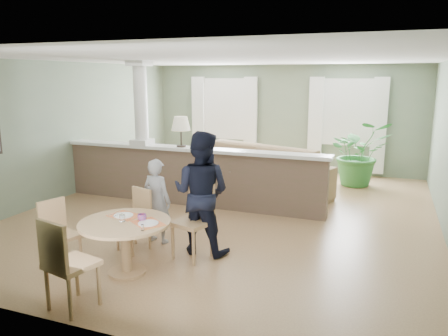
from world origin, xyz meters
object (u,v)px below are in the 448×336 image
at_px(houseplant, 359,153).
at_px(man_person, 201,193).
at_px(chair_far_boy, 137,216).
at_px(child_person, 157,201).
at_px(chair_side, 58,231).
at_px(chair_far_man, 196,216).
at_px(dining_table, 126,232).
at_px(chair_near, 65,261).
at_px(sofa, 248,170).

xyz_separation_m(houseplant, man_person, (-1.73, -4.75, 0.12)).
height_order(chair_far_boy, child_person, child_person).
bearing_deg(houseplant, chair_far_boy, -117.97).
distance_m(houseplant, chair_side, 6.71).
bearing_deg(chair_far_man, man_person, 99.13).
distance_m(dining_table, chair_far_boy, 0.81).
bearing_deg(chair_far_boy, chair_side, -106.72).
xyz_separation_m(chair_near, chair_side, (-0.84, 0.84, -0.07)).
distance_m(houseplant, chair_near, 7.12).
xyz_separation_m(chair_far_man, chair_near, (-0.65, -1.80, -0.00)).
xyz_separation_m(chair_side, man_person, (1.51, 1.11, 0.37)).
xyz_separation_m(chair_near, man_person, (0.67, 1.95, 0.29)).
distance_m(houseplant, dining_table, 6.17).
xyz_separation_m(sofa, chair_far_boy, (-0.56, -3.42, -0.01)).
distance_m(sofa, chair_side, 4.46).
relative_size(chair_far_boy, chair_side, 0.99).
bearing_deg(child_person, man_person, -179.73).
bearing_deg(man_person, child_person, -8.02).
relative_size(sofa, chair_side, 3.83).
distance_m(chair_near, chair_side, 1.19).
distance_m(dining_table, chair_near, 0.99).
xyz_separation_m(houseplant, chair_far_man, (-1.75, -4.90, -0.17)).
height_order(chair_far_man, chair_side, chair_far_man).
xyz_separation_m(sofa, dining_table, (-0.24, -4.16, 0.05)).
xyz_separation_m(sofa, chair_near, (-0.33, -5.15, 0.06)).
bearing_deg(child_person, chair_far_man, 169.21).
bearing_deg(houseplant, chair_side, -119.00).
distance_m(chair_near, child_person, 2.06).
xyz_separation_m(chair_side, child_person, (0.76, 1.22, 0.14)).
height_order(dining_table, child_person, child_person).
relative_size(chair_far_man, chair_side, 1.16).
bearing_deg(man_person, chair_far_boy, 13.84).
bearing_deg(man_person, chair_side, 36.39).
height_order(sofa, chair_side, sofa).
height_order(chair_far_boy, man_person, man_person).
height_order(dining_table, chair_side, chair_side).
xyz_separation_m(houseplant, chair_side, (-3.25, -5.86, -0.25)).
relative_size(sofa, man_person, 1.98).
relative_size(sofa, dining_table, 3.01).
bearing_deg(houseplant, man_person, -110.05).
distance_m(sofa, houseplant, 2.61).
bearing_deg(chair_far_boy, houseplant, 79.72).
height_order(chair_far_man, man_person, man_person).
relative_size(chair_far_boy, chair_near, 0.86).
height_order(chair_far_man, chair_near, chair_far_man).
bearing_deg(man_person, houseplant, -109.87).
bearing_deg(child_person, chair_far_boy, 74.14).
height_order(sofa, chair_far_boy, sofa).
relative_size(sofa, houseplant, 2.30).
distance_m(chair_far_boy, chair_far_man, 0.89).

